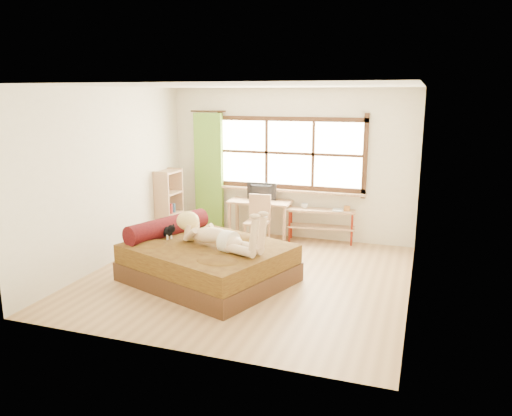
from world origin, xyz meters
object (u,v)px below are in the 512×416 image
at_px(woman, 216,225).
at_px(bookshelf, 169,203).
at_px(desk, 260,206).
at_px(chair, 258,217).
at_px(pipe_shelf, 322,218).
at_px(bed, 205,260).
at_px(kitten, 165,230).

distance_m(woman, bookshelf, 2.57).
height_order(desk, bookshelf, bookshelf).
height_order(woman, bookshelf, bookshelf).
xyz_separation_m(chair, pipe_shelf, (1.02, 0.49, -0.05)).
relative_size(bed, woman, 1.73).
height_order(woman, desk, woman).
relative_size(woman, bookshelf, 1.19).
distance_m(desk, chair, 0.40).
distance_m(woman, kitten, 0.90).
relative_size(woman, desk, 1.30).
distance_m(kitten, chair, 1.99).
xyz_separation_m(woman, chair, (-0.04, 1.95, -0.36)).
relative_size(bed, kitten, 8.08).
height_order(kitten, bookshelf, bookshelf).
bearing_deg(chair, bed, -96.46).
xyz_separation_m(kitten, pipe_shelf, (1.85, 2.29, -0.22)).
xyz_separation_m(bed, chair, (0.16, 1.88, 0.20)).
xyz_separation_m(bed, kitten, (-0.67, 0.08, 0.37)).
xyz_separation_m(bed, bookshelf, (-1.55, 1.81, 0.35)).
bearing_deg(bookshelf, chair, 4.35).
bearing_deg(kitten, desk, 91.17).
height_order(bed, bookshelf, bookshelf).
bearing_deg(woman, bookshelf, 152.80).
xyz_separation_m(kitten, bookshelf, (-0.88, 1.72, -0.02)).
distance_m(bed, kitten, 0.77).
bearing_deg(woman, pipe_shelf, 87.89).
distance_m(chair, bookshelf, 1.72).
distance_m(desk, bookshelf, 1.67).
xyz_separation_m(kitten, desk, (0.73, 2.17, -0.05)).
relative_size(desk, chair, 1.29).
relative_size(bed, bookshelf, 2.06).
relative_size(kitten, chair, 0.36).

